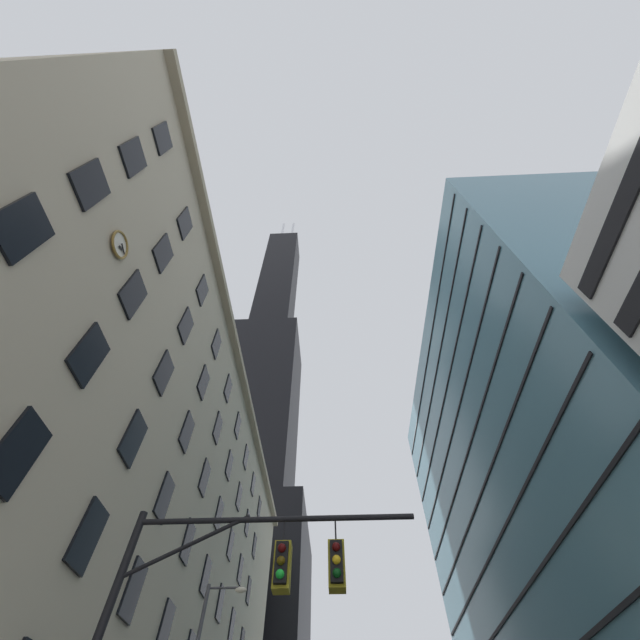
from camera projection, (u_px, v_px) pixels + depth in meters
station_building at (127, 534)px, 27.72m from camera, size 12.78×56.11×29.65m
dark_skyscraper at (250, 453)px, 88.61m from camera, size 27.36×27.36×189.60m
glass_office_midrise at (575, 482)px, 36.37m from camera, size 19.41×44.32×43.75m
traffic_signal_mast at (237, 599)px, 8.66m from camera, size 7.30×0.63×6.67m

